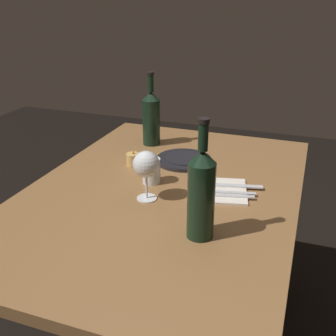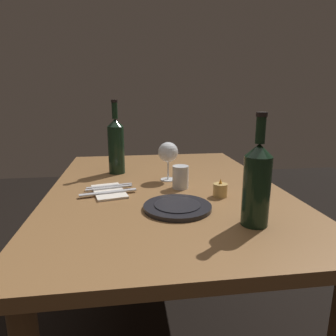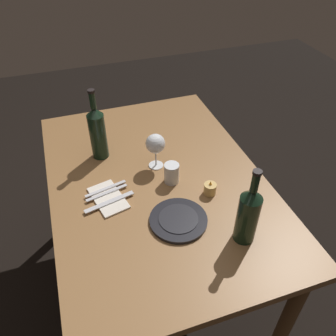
% 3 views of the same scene
% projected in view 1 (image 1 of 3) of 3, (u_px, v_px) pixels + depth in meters
% --- Properties ---
extents(dining_table, '(1.30, 0.90, 0.74)m').
position_uv_depth(dining_table, '(163.00, 212.00, 1.45)').
color(dining_table, olive).
rests_on(dining_table, ground).
extents(wine_glass_left, '(0.09, 0.09, 0.17)m').
position_uv_depth(wine_glass_left, '(146.00, 165.00, 1.30)').
color(wine_glass_left, white).
rests_on(wine_glass_left, dining_table).
extents(wine_bottle, '(0.08, 0.08, 0.34)m').
position_uv_depth(wine_bottle, '(201.00, 193.00, 1.09)').
color(wine_bottle, black).
rests_on(wine_bottle, dining_table).
extents(wine_bottle_second, '(0.08, 0.08, 0.32)m').
position_uv_depth(wine_bottle_second, '(151.00, 117.00, 1.77)').
color(wine_bottle_second, black).
rests_on(wine_bottle_second, dining_table).
extents(water_tumbler, '(0.06, 0.06, 0.09)m').
position_uv_depth(water_tumbler, '(151.00, 172.00, 1.44)').
color(water_tumbler, white).
rests_on(water_tumbler, dining_table).
extents(votive_candle, '(0.05, 0.05, 0.07)m').
position_uv_depth(votive_candle, '(133.00, 160.00, 1.59)').
color(votive_candle, '#DBB266').
rests_on(votive_candle, dining_table).
extents(dinner_plate, '(0.22, 0.22, 0.02)m').
position_uv_depth(dinner_plate, '(184.00, 160.00, 1.63)').
color(dinner_plate, black).
rests_on(dinner_plate, dining_table).
extents(folded_napkin, '(0.21, 0.15, 0.01)m').
position_uv_depth(folded_napkin, '(230.00, 191.00, 1.39)').
color(folded_napkin, silver).
rests_on(folded_napkin, dining_table).
extents(fork_inner, '(0.05, 0.18, 0.00)m').
position_uv_depth(fork_inner, '(228.00, 192.00, 1.36)').
color(fork_inner, silver).
rests_on(fork_inner, folded_napkin).
extents(fork_outer, '(0.05, 0.18, 0.00)m').
position_uv_depth(fork_outer, '(227.00, 196.00, 1.34)').
color(fork_outer, silver).
rests_on(fork_outer, folded_napkin).
extents(table_knife, '(0.07, 0.21, 0.00)m').
position_uv_depth(table_knife, '(232.00, 186.00, 1.41)').
color(table_knife, silver).
rests_on(table_knife, folded_napkin).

